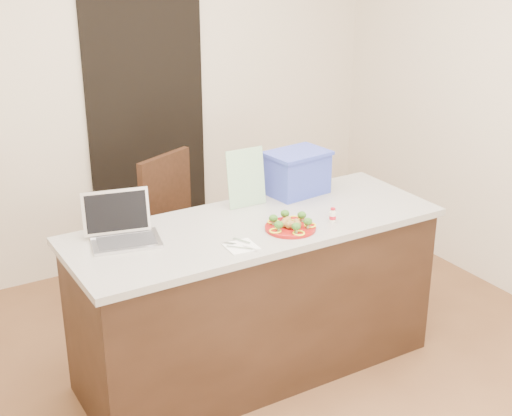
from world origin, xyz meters
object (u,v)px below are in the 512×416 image
napkin (241,247)px  blue_box (297,172)px  yogurt_bottle (333,216)px  plate (290,227)px  laptop (121,227)px  chair (174,225)px  island (256,297)px

napkin → blue_box: (0.67, 0.50, 0.13)m
napkin → yogurt_bottle: bearing=3.2°
plate → laptop: size_ratio=0.70×
yogurt_bottle → chair: 1.25m
laptop → yogurt_bottle: bearing=-5.9°
plate → napkin: 0.34m
yogurt_bottle → chair: (-0.45, 1.11, -0.36)m
island → laptop: (-0.70, 0.16, 0.52)m
island → napkin: napkin is taller
chair → napkin: bearing=-121.6°
yogurt_bottle → chair: bearing=112.1°
island → blue_box: (0.44, 0.27, 0.59)m
chair → plate: bearing=-104.3°
napkin → blue_box: blue_box is taller
island → napkin: bearing=-133.9°
plate → yogurt_bottle: yogurt_bottle is taller
blue_box → chair: 0.95m
laptop → blue_box: (1.15, 0.11, 0.07)m
plate → chair: (-0.20, 1.08, -0.34)m
napkin → chair: size_ratio=0.15×
chair → laptop: bearing=-154.1°
plate → blue_box: blue_box is taller
chair → yogurt_bottle: bearing=-92.6°
plate → napkin: size_ratio=1.79×
napkin → laptop: 0.62m
plate → napkin: (-0.34, -0.06, -0.01)m
island → napkin: (-0.22, -0.23, 0.46)m
napkin → yogurt_bottle: size_ratio=1.92×
yogurt_bottle → laptop: bearing=161.1°
plate → laptop: (-0.81, 0.33, 0.06)m
yogurt_bottle → chair: chair is taller
laptop → chair: 1.04m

